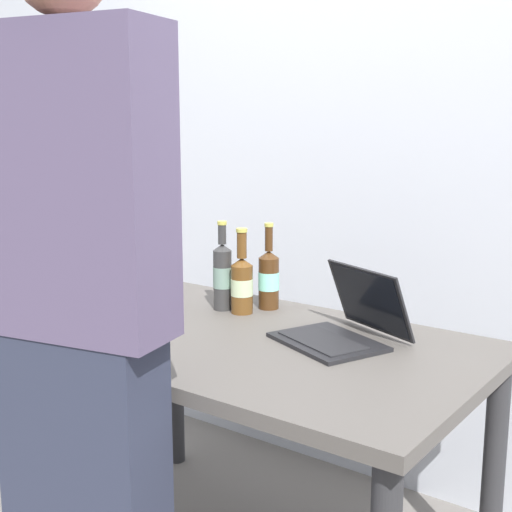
# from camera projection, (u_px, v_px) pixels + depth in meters

# --- Properties ---
(desk) EXTENTS (1.40, 0.85, 0.74)m
(desk) POSITION_uv_depth(u_px,v_px,m) (247.00, 368.00, 2.10)
(desk) COLOR #56514C
(desk) RESTS_ON ground
(laptop) EXTENTS (0.40, 0.40, 0.21)m
(laptop) POSITION_uv_depth(u_px,v_px,m) (344.00, 325.00, 2.04)
(laptop) COLOR black
(laptop) RESTS_ON desk
(beer_bottle_green) EXTENTS (0.07, 0.07, 0.30)m
(beer_bottle_green) POSITION_uv_depth(u_px,v_px,m) (269.00, 278.00, 2.38)
(beer_bottle_green) COLOR #472B14
(beer_bottle_green) RESTS_ON desk
(beer_bottle_dark) EXTENTS (0.07, 0.07, 0.29)m
(beer_bottle_dark) POSITION_uv_depth(u_px,v_px,m) (242.00, 283.00, 2.33)
(beer_bottle_dark) COLOR brown
(beer_bottle_dark) RESTS_ON desk
(beer_bottle_amber) EXTENTS (0.06, 0.06, 0.30)m
(beer_bottle_amber) POSITION_uv_depth(u_px,v_px,m) (222.00, 275.00, 2.37)
(beer_bottle_amber) COLOR #333333
(beer_bottle_amber) RESTS_ON desk
(person_figure) EXTENTS (0.48, 0.33, 1.83)m
(person_figure) POSITION_uv_depth(u_px,v_px,m) (78.00, 312.00, 1.60)
(person_figure) COLOR #2D3347
(person_figure) RESTS_ON ground
(back_wall) EXTENTS (6.00, 0.10, 2.60)m
(back_wall) POSITION_uv_depth(u_px,v_px,m) (372.00, 142.00, 2.59)
(back_wall) COLOR silver
(back_wall) RESTS_ON ground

